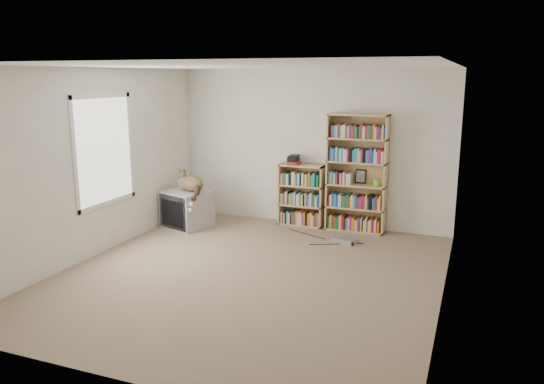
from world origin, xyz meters
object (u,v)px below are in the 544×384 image
(bookcase_short, at_px, (302,197))
(dvd_player, at_px, (345,240))
(cat, at_px, (191,186))
(bookcase_tall, at_px, (357,176))
(crt_tv, at_px, (187,209))

(bookcase_short, relative_size, dvd_player, 2.99)
(bookcase_short, bearing_deg, cat, -153.85)
(bookcase_tall, bearing_deg, bookcase_short, -179.89)
(bookcase_tall, height_order, dvd_player, bookcase_tall)
(bookcase_short, xyz_separation_m, dvd_player, (0.89, -0.68, -0.43))
(crt_tv, bearing_deg, dvd_player, 20.39)
(crt_tv, height_order, bookcase_short, bookcase_short)
(crt_tv, bearing_deg, bookcase_tall, 35.00)
(cat, distance_m, bookcase_tall, 2.61)
(crt_tv, xyz_separation_m, bookcase_tall, (2.57, 0.77, 0.58))
(crt_tv, distance_m, dvd_player, 2.59)
(crt_tv, distance_m, bookcase_tall, 2.75)
(cat, height_order, bookcase_short, bookcase_short)
(crt_tv, relative_size, dvd_player, 2.48)
(cat, height_order, bookcase_tall, bookcase_tall)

